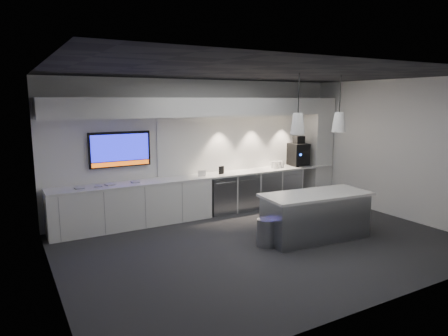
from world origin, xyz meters
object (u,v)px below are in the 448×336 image
island (315,216)px  bin (267,232)px  coffee_machine (298,154)px  wall_tv (120,149)px

island → bin: size_ratio=4.27×
bin → coffee_machine: 3.63m
wall_tv → coffee_machine: (4.47, -0.25, -0.35)m
island → bin: bearing=178.3°
wall_tv → island: (2.86, -2.68, -1.12)m
bin → island: bearing=-6.7°
bin → wall_tv: bearing=125.8°
wall_tv → coffee_machine: size_ratio=1.66×
wall_tv → bin: bearing=-54.2°
bin → coffee_machine: coffee_machine is taller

